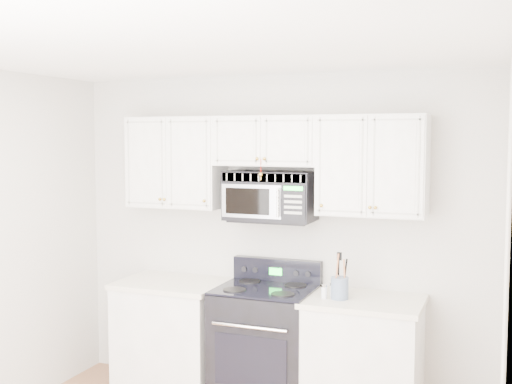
% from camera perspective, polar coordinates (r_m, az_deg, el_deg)
% --- Properties ---
extents(room, '(3.51, 3.51, 2.61)m').
position_cam_1_polar(room, '(3.70, -7.38, -7.69)').
color(room, brown).
rests_on(room, ground).
extents(base_cabinet_left, '(0.86, 0.65, 0.92)m').
position_cam_1_polar(base_cabinet_left, '(5.51, -7.43, -12.86)').
color(base_cabinet_left, white).
rests_on(base_cabinet_left, ground).
extents(base_cabinet_right, '(0.86, 0.65, 0.92)m').
position_cam_1_polar(base_cabinet_right, '(4.99, 9.50, -14.83)').
color(base_cabinet_right, white).
rests_on(base_cabinet_right, ground).
extents(range, '(0.74, 0.68, 1.12)m').
position_cam_1_polar(range, '(5.17, 0.87, -13.38)').
color(range, black).
rests_on(range, ground).
extents(upper_cabinets, '(2.44, 0.37, 0.75)m').
position_cam_1_polar(upper_cabinets, '(5.06, 1.17, 2.96)').
color(upper_cabinets, white).
rests_on(upper_cabinets, ground).
extents(microwave, '(0.70, 0.40, 0.39)m').
position_cam_1_polar(microwave, '(5.06, 1.29, -0.33)').
color(microwave, black).
rests_on(microwave, ground).
extents(utensil_crock, '(0.13, 0.13, 0.34)m').
position_cam_1_polar(utensil_crock, '(4.78, 7.45, -8.38)').
color(utensil_crock, slate).
rests_on(utensil_crock, base_cabinet_right).
extents(shaker_salt, '(0.04, 0.04, 0.10)m').
position_cam_1_polar(shaker_salt, '(4.79, 6.07, -8.79)').
color(shaker_salt, silver).
rests_on(shaker_salt, base_cabinet_right).
extents(shaker_pepper, '(0.05, 0.05, 0.11)m').
position_cam_1_polar(shaker_pepper, '(4.82, 6.86, -8.66)').
color(shaker_pepper, silver).
rests_on(shaker_pepper, base_cabinet_right).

